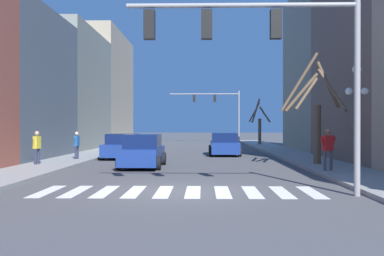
{
  "coord_description": "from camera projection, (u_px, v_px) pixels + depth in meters",
  "views": [
    {
      "loc": [
        0.74,
        -13.75,
        2.02
      ],
      "look_at": [
        -0.12,
        22.67,
        1.84
      ],
      "focal_mm": 42.0,
      "sensor_mm": 36.0,
      "label": 1
    }
  ],
  "objects": [
    {
      "name": "pedestrian_waiting_at_curb",
      "position": [
        37.0,
        145.0,
        21.74
      ],
      "size": [
        0.29,
        0.69,
        1.62
      ],
      "rotation": [
        0.0,
        0.0,
        1.36
      ],
      "color": "#282D47",
      "rests_on": "sidewalk_left"
    },
    {
      "name": "ground_plane",
      "position": [
        178.0,
        192.0,
        13.77
      ],
      "size": [
        240.0,
        240.0,
        0.0
      ],
      "primitive_type": "plane",
      "color": "#4C4C4F"
    },
    {
      "name": "pedestrian_on_right_sidewalk",
      "position": [
        77.0,
        143.0,
        25.33
      ],
      "size": [
        0.27,
        0.66,
        1.54
      ],
      "rotation": [
        0.0,
        0.0,
        1.37
      ],
      "color": "#282D47",
      "rests_on": "sidewalk_left"
    },
    {
      "name": "car_parked_left_mid",
      "position": [
        143.0,
        152.0,
        21.84
      ],
      "size": [
        2.02,
        4.52,
        1.61
      ],
      "rotation": [
        0.0,
        0.0,
        -1.57
      ],
      "color": "navy",
      "rests_on": "ground_plane"
    },
    {
      "name": "street_tree_right_near",
      "position": [
        259.0,
        122.0,
        45.51
      ],
      "size": [
        2.08,
        2.27,
        4.65
      ],
      "color": "brown",
      "rests_on": "sidewalk_right"
    },
    {
      "name": "building_row_left",
      "position": [
        37.0,
        71.0,
        31.96
      ],
      "size": [
        6.0,
        49.23,
        13.97
      ],
      "color": "#934C3D",
      "rests_on": "ground_plane"
    },
    {
      "name": "pedestrian_crossing_street",
      "position": [
        328.0,
        146.0,
        18.77
      ],
      "size": [
        0.74,
        0.34,
        1.74
      ],
      "rotation": [
        0.0,
        0.0,
        0.3
      ],
      "color": "#4C4C51",
      "rests_on": "sidewalk_right"
    },
    {
      "name": "street_lamp_right_corner",
      "position": [
        357.0,
        96.0,
        18.41
      ],
      "size": [
        0.95,
        0.36,
        4.37
      ],
      "color": "black",
      "rests_on": "sidewalk_right"
    },
    {
      "name": "car_parked_right_far",
      "position": [
        123.0,
        147.0,
        27.88
      ],
      "size": [
        2.2,
        4.52,
        1.53
      ],
      "rotation": [
        0.0,
        0.0,
        1.57
      ],
      "color": "navy",
      "rests_on": "ground_plane"
    },
    {
      "name": "car_parked_left_near",
      "position": [
        224.0,
        145.0,
        30.91
      ],
      "size": [
        2.1,
        4.77,
        1.53
      ],
      "rotation": [
        0.0,
        0.0,
        1.57
      ],
      "color": "navy",
      "rests_on": "ground_plane"
    },
    {
      "name": "traffic_signal_far",
      "position": [
        218.0,
        104.0,
        54.69
      ],
      "size": [
        8.49,
        0.28,
        6.31
      ],
      "color": "gray",
      "rests_on": "ground_plane"
    },
    {
      "name": "crosswalk_stripes",
      "position": [
        178.0,
        192.0,
        13.71
      ],
      "size": [
        8.55,
        2.6,
        0.01
      ],
      "color": "white",
      "rests_on": "ground_plane"
    },
    {
      "name": "street_tree_right_mid",
      "position": [
        315.0,
        113.0,
        22.11
      ],
      "size": [
        2.91,
        2.02,
        5.51
      ],
      "color": "brown",
      "rests_on": "sidewalk_right"
    },
    {
      "name": "building_row_right",
      "position": [
        382.0,
        56.0,
        25.81
      ],
      "size": [
        6.0,
        33.46,
        13.93
      ],
      "color": "tan",
      "rests_on": "ground_plane"
    },
    {
      "name": "traffic_signal_near",
      "position": [
        269.0,
        44.0,
        12.91
      ],
      "size": [
        6.73,
        0.28,
        5.9
      ],
      "color": "gray",
      "rests_on": "ground_plane"
    }
  ]
}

